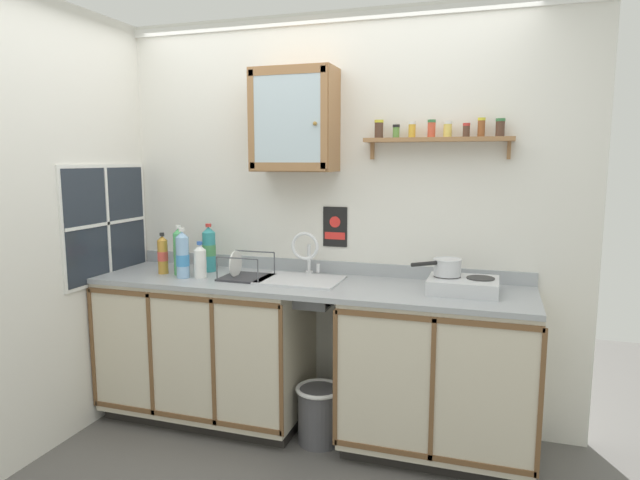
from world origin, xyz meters
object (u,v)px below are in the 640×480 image
Objects in this scene: wall_cabinet at (294,120)px; bottle_detergent_teal_3 at (209,249)px; bottle_soda_green_0 at (179,251)px; bottle_opaque_white_4 at (200,262)px; saucepan at (447,267)px; sink at (301,284)px; bottle_water_clear_1 at (179,250)px; warning_sign at (335,227)px; bottle_water_blue_5 at (183,256)px; dish_rack at (245,274)px; trash_bin at (319,413)px; bottle_juice_amber_2 at (163,255)px; hot_plate_stove at (463,285)px.

bottle_detergent_teal_3 is at bearing -173.46° from wall_cabinet.
bottle_soda_green_0 reaches higher than bottle_opaque_white_4.
sink is at bearing -179.37° from saucepan.
bottle_water_clear_1 is 1.17× the size of warning_sign.
bottle_water_clear_1 is 0.26m from bottle_water_blue_5.
sink is at bearing -6.44° from bottle_detergent_teal_3.
bottle_soda_green_0 reaches higher than saucepan.
dish_rack is 0.94m from trash_bin.
sink is 2.15× the size of bottle_opaque_white_4.
bottle_detergent_teal_3 is (0.25, 0.15, 0.03)m from bottle_juice_amber_2.
dish_rack is (0.52, -0.10, -0.11)m from bottle_water_clear_1.
trash_bin is at bearing -169.79° from hot_plate_stove.
bottle_juice_amber_2 is 1.11m from warning_sign.
wall_cabinet reaches higher than bottle_detergent_teal_3.
wall_cabinet is at bearing 6.54° from bottle_detergent_teal_3.
wall_cabinet reaches higher than bottle_water_blue_5.
bottle_detergent_teal_3 is 1.00m from wall_cabinet.
bottle_soda_green_0 reaches higher than trash_bin.
wall_cabinet reaches higher than saucepan.
hot_plate_stove is 1.43× the size of saucepan.
bottle_water_blue_5 is (-0.72, -0.15, 0.16)m from sink.
bottle_water_clear_1 is at bearing 146.12° from bottle_opaque_white_4.
bottle_detergent_teal_3 is at bearing 31.60° from bottle_juice_amber_2.
wall_cabinet is at bearing 6.19° from bottle_water_clear_1.
saucepan is 1.77m from bottle_juice_amber_2.
wall_cabinet is (0.57, 0.07, 0.81)m from bottle_detergent_teal_3.
sink is at bearing 8.02° from dish_rack.
bottle_juice_amber_2 is at bearing 172.43° from bottle_opaque_white_4.
bottle_opaque_white_4 is at bearing 177.41° from trash_bin.
bottle_soda_green_0 is 1.20× the size of bottle_juice_amber_2.
bottle_soda_green_0 reaches higher than bottle_water_blue_5.
bottle_juice_amber_2 is 0.43× the size of wall_cabinet.
bottle_juice_amber_2 is at bearing -177.92° from hot_plate_stove.
sink is 0.89m from bottle_water_clear_1.
hot_plate_stove is 1.86m from bottle_juice_amber_2.
bottle_opaque_white_4 is at bearing 17.47° from bottle_water_blue_5.
bottle_opaque_white_4 is 0.11m from bottle_water_blue_5.
wall_cabinet reaches higher than sink.
warning_sign reaches higher than hot_plate_stove.
bottle_juice_amber_2 is (-0.04, -0.13, -0.01)m from bottle_water_clear_1.
bottle_soda_green_0 is at bearing -177.02° from saucepan.
wall_cabinet reaches higher than bottle_soda_green_0.
saucepan is at bearing -7.89° from wall_cabinet.
trash_bin is (-0.79, -0.14, -0.80)m from hot_plate_stove.
bottle_detergent_teal_3 is 0.20m from bottle_opaque_white_4.
saucepan is at bearing -1.52° from bottle_water_clear_1.
bottle_water_clear_1 is 1.02× the size of dish_rack.
bottle_opaque_white_4 is at bearing -153.08° from warning_sign.
bottle_water_blue_5 is 1.26m from trash_bin.
trash_bin is (-0.69, -0.16, -0.89)m from saucepan.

